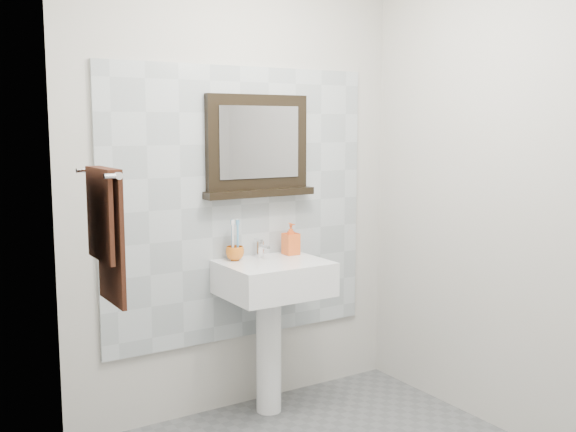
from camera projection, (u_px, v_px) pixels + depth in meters
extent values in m
cube|color=#BBB9B2|center=(239.00, 186.00, 3.71)|extent=(2.00, 0.01, 2.50)
cube|color=#BBB9B2|center=(130.00, 226.00, 2.26)|extent=(0.01, 2.20, 2.50)
cube|color=#BBB9B2|center=(524.00, 194.00, 3.31)|extent=(0.01, 2.20, 2.50)
cube|color=#A9B3B7|center=(240.00, 205.00, 3.71)|extent=(1.60, 0.02, 1.50)
cylinder|color=white|center=(269.00, 352.00, 3.72)|extent=(0.14, 0.14, 0.68)
cube|color=white|center=(274.00, 278.00, 3.61)|extent=(0.55, 0.44, 0.18)
cylinder|color=silver|center=(276.00, 265.00, 3.59)|extent=(0.32, 0.32, 0.02)
cylinder|color=#4C4C4F|center=(276.00, 263.00, 3.58)|extent=(0.04, 0.04, 0.00)
cylinder|color=silver|center=(260.00, 249.00, 3.72)|extent=(0.04, 0.04, 0.09)
cylinder|color=silver|center=(264.00, 247.00, 3.68)|extent=(0.02, 0.10, 0.02)
cube|color=silver|center=(259.00, 240.00, 3.73)|extent=(0.02, 0.07, 0.01)
imported|color=orange|center=(235.00, 253.00, 3.63)|extent=(0.10, 0.10, 0.08)
cylinder|color=white|center=(233.00, 242.00, 3.61)|extent=(0.01, 0.01, 0.19)
cube|color=white|center=(233.00, 223.00, 3.59)|extent=(0.01, 0.01, 0.03)
cylinder|color=#528FBB|center=(238.00, 241.00, 3.62)|extent=(0.01, 0.01, 0.19)
cube|color=#528FBB|center=(238.00, 222.00, 3.61)|extent=(0.01, 0.01, 0.03)
cylinder|color=white|center=(233.00, 241.00, 3.64)|extent=(0.01, 0.01, 0.19)
cube|color=white|center=(233.00, 222.00, 3.62)|extent=(0.01, 0.01, 0.03)
cylinder|color=#528FBB|center=(232.00, 241.00, 3.63)|extent=(0.01, 0.01, 0.19)
cube|color=#528FBB|center=(232.00, 222.00, 3.61)|extent=(0.01, 0.01, 0.03)
cylinder|color=white|center=(237.00, 241.00, 3.64)|extent=(0.01, 0.01, 0.19)
cube|color=white|center=(237.00, 222.00, 3.63)|extent=(0.01, 0.01, 0.03)
cylinder|color=#528FBB|center=(238.00, 241.00, 3.61)|extent=(0.01, 0.01, 0.19)
cube|color=#528FBB|center=(237.00, 223.00, 3.60)|extent=(0.01, 0.01, 0.03)
imported|color=red|center=(291.00, 239.00, 3.79)|extent=(0.08, 0.08, 0.18)
cube|color=black|center=(257.00, 142.00, 3.70)|extent=(0.62, 0.06, 0.52)
cube|color=#99999E|center=(260.00, 142.00, 3.67)|extent=(0.49, 0.01, 0.39)
cube|color=black|center=(259.00, 193.00, 3.71)|extent=(0.66, 0.11, 0.04)
cylinder|color=silver|center=(103.00, 173.00, 2.65)|extent=(0.03, 0.40, 0.03)
cylinder|color=silver|center=(111.00, 176.00, 2.48)|extent=(0.05, 0.02, 0.02)
cylinder|color=silver|center=(82.00, 170.00, 2.80)|extent=(0.05, 0.02, 0.02)
cube|color=black|center=(111.00, 240.00, 2.70)|extent=(0.02, 0.30, 0.52)
cube|color=black|center=(100.00, 218.00, 2.67)|extent=(0.02, 0.30, 0.34)
cube|color=black|center=(103.00, 171.00, 2.65)|extent=(0.06, 0.30, 0.03)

